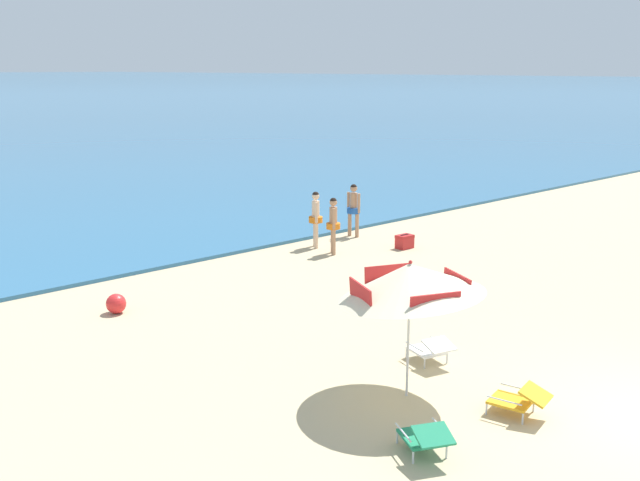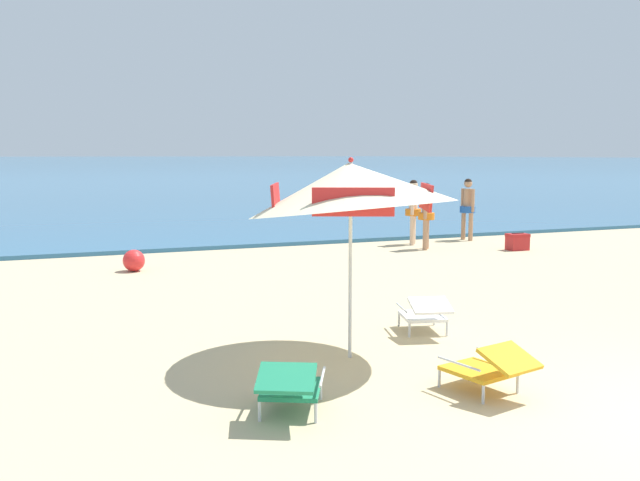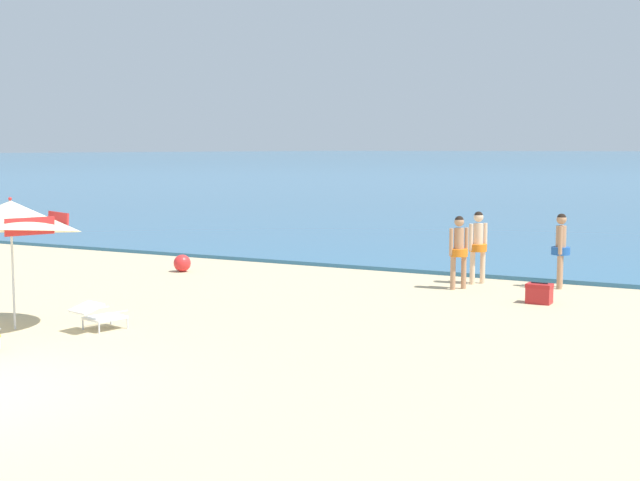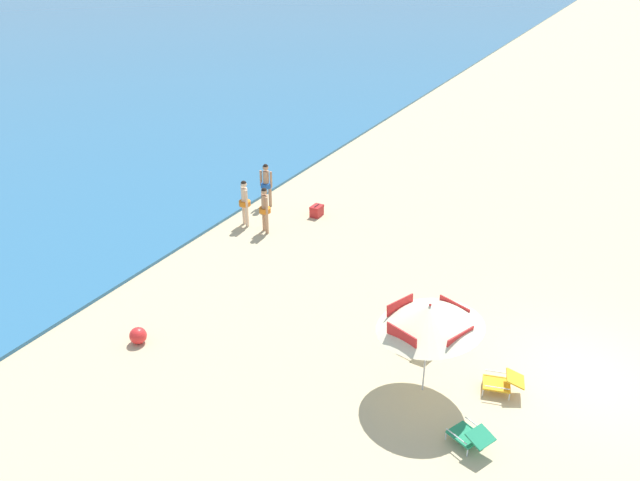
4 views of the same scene
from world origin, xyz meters
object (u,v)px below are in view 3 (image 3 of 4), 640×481
Objects in this scene: beach_umbrella_striped_main at (11,216)px; person_wading_in at (561,245)px; lounge_chair_under_umbrella at (99,314)px; beach_ball at (182,263)px; person_standing_near_shore at (459,247)px; person_standing_beside at (478,242)px; cooler_box at (539,293)px.

person_wading_in is at bearing 49.81° from beach_umbrella_striped_main.
lounge_chair_under_umbrella is 10.15m from person_wading_in.
beach_umbrella_striped_main is at bearing -155.54° from lounge_chair_under_umbrella.
beach_umbrella_striped_main is at bearing -77.01° from beach_ball.
person_standing_near_shore is 0.93m from person_standing_beside.
beach_ball is at bearing -174.73° from person_standing_near_shore.
beach_umbrella_striped_main reaches higher than person_wading_in.
lounge_chair_under_umbrella is 0.59× the size of person_standing_near_shore.
lounge_chair_under_umbrella reaches higher than cooler_box.
lounge_chair_under_umbrella is at bearing -118.28° from person_standing_beside.
person_standing_beside reaches higher than person_standing_near_shore.
cooler_box is (6.08, 6.02, -0.08)m from lounge_chair_under_umbrella.
cooler_box is at bearing -45.10° from person_standing_beside.
lounge_chair_under_umbrella is at bearing -126.63° from person_wading_in.
person_wading_in reaches higher than cooler_box.
person_wading_in is (7.38, 8.74, -0.99)m from beach_umbrella_striped_main.
person_standing_near_shore is (5.42, 7.56, -1.01)m from beach_umbrella_striped_main.
person_standing_beside is 1.00× the size of person_wading_in.
person_standing_near_shore is (4.08, 6.95, 0.66)m from lounge_chair_under_umbrella.
beach_umbrella_striped_main is 6.30× the size of cooler_box.
person_standing_near_shore is at bearing -99.40° from person_standing_beside.
person_standing_near_shore is 0.97× the size of person_wading_in.
beach_umbrella_striped_main is at bearing -125.63° from person_standing_near_shore.
lounge_chair_under_umbrella is 2.23× the size of beach_ball.
person_wading_in is at bearing 30.94° from person_standing_near_shore.
beach_ball is (-9.01, 0.29, 0.01)m from cooler_box.
person_wading_in is at bearing 7.99° from person_standing_beside.
beach_ball reaches higher than cooler_box.
beach_umbrella_striped_main is 1.96× the size of person_standing_near_shore.
person_standing_beside is at bearing -172.01° from person_wading_in.
cooler_box is (0.04, -2.11, -0.76)m from person_wading_in.
lounge_chair_under_umbrella is at bearing -135.30° from cooler_box.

